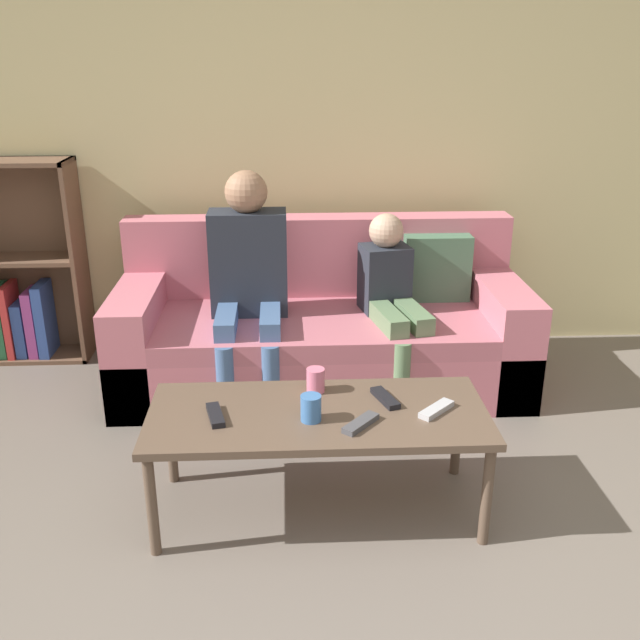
{
  "coord_description": "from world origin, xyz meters",
  "views": [
    {
      "loc": [
        -0.26,
        -1.24,
        1.71
      ],
      "look_at": [
        -0.12,
        1.69,
        0.58
      ],
      "focal_mm": 40.0,
      "sensor_mm": 36.0,
      "label": 1
    }
  ],
  "objects_px": {
    "cup_near": "(311,408)",
    "coffee_table": "(318,421)",
    "cup_far": "(316,380)",
    "tv_remote_1": "(436,409)",
    "person_adult": "(248,270)",
    "bookshelf": "(16,285)",
    "tv_remote_2": "(215,415)",
    "tv_remote_0": "(385,398)",
    "tv_remote_3": "(361,423)",
    "couch": "(323,332)",
    "person_child": "(393,295)"
  },
  "relations": [
    {
      "from": "cup_near",
      "to": "tv_remote_3",
      "type": "bearing_deg",
      "value": -16.54
    },
    {
      "from": "couch",
      "to": "cup_far",
      "type": "distance_m",
      "value": 1.03
    },
    {
      "from": "tv_remote_0",
      "to": "bookshelf",
      "type": "bearing_deg",
      "value": 122.7
    },
    {
      "from": "cup_far",
      "to": "tv_remote_0",
      "type": "distance_m",
      "value": 0.28
    },
    {
      "from": "person_child",
      "to": "cup_near",
      "type": "bearing_deg",
      "value": -124.09
    },
    {
      "from": "tv_remote_0",
      "to": "tv_remote_2",
      "type": "xyz_separation_m",
      "value": [
        -0.64,
        -0.1,
        0.0
      ]
    },
    {
      "from": "person_adult",
      "to": "coffee_table",
      "type": "bearing_deg",
      "value": -75.07
    },
    {
      "from": "couch",
      "to": "tv_remote_3",
      "type": "xyz_separation_m",
      "value": [
        0.07,
        -1.3,
        0.17
      ]
    },
    {
      "from": "tv_remote_1",
      "to": "tv_remote_3",
      "type": "xyz_separation_m",
      "value": [
        -0.29,
        -0.09,
        0.0
      ]
    },
    {
      "from": "bookshelf",
      "to": "person_adult",
      "type": "height_order",
      "value": "bookshelf"
    },
    {
      "from": "coffee_table",
      "to": "tv_remote_3",
      "type": "distance_m",
      "value": 0.2
    },
    {
      "from": "bookshelf",
      "to": "tv_remote_0",
      "type": "height_order",
      "value": "bookshelf"
    },
    {
      "from": "coffee_table",
      "to": "tv_remote_1",
      "type": "xyz_separation_m",
      "value": [
        0.44,
        -0.03,
        0.05
      ]
    },
    {
      "from": "cup_far",
      "to": "person_child",
      "type": "bearing_deg",
      "value": 63.95
    },
    {
      "from": "person_adult",
      "to": "tv_remote_1",
      "type": "bearing_deg",
      "value": -56.99
    },
    {
      "from": "coffee_table",
      "to": "tv_remote_0",
      "type": "distance_m",
      "value": 0.28
    },
    {
      "from": "person_adult",
      "to": "tv_remote_1",
      "type": "xyz_separation_m",
      "value": [
        0.74,
        -1.13,
        -0.21
      ]
    },
    {
      "from": "cup_far",
      "to": "tv_remote_3",
      "type": "height_order",
      "value": "cup_far"
    },
    {
      "from": "couch",
      "to": "tv_remote_0",
      "type": "xyz_separation_m",
      "value": [
        0.18,
        -1.11,
        0.17
      ]
    },
    {
      "from": "coffee_table",
      "to": "cup_near",
      "type": "height_order",
      "value": "cup_near"
    },
    {
      "from": "bookshelf",
      "to": "tv_remote_3",
      "type": "height_order",
      "value": "bookshelf"
    },
    {
      "from": "couch",
      "to": "tv_remote_1",
      "type": "xyz_separation_m",
      "value": [
        0.36,
        -1.21,
        0.17
      ]
    },
    {
      "from": "cup_far",
      "to": "tv_remote_1",
      "type": "height_order",
      "value": "cup_far"
    },
    {
      "from": "cup_far",
      "to": "tv_remote_0",
      "type": "bearing_deg",
      "value": -19.53
    },
    {
      "from": "couch",
      "to": "person_child",
      "type": "xyz_separation_m",
      "value": [
        0.35,
        -0.12,
        0.24
      ]
    },
    {
      "from": "cup_far",
      "to": "couch",
      "type": "bearing_deg",
      "value": 85.34
    },
    {
      "from": "bookshelf",
      "to": "tv_remote_2",
      "type": "height_order",
      "value": "bookshelf"
    },
    {
      "from": "couch",
      "to": "person_child",
      "type": "relative_size",
      "value": 2.3
    },
    {
      "from": "tv_remote_1",
      "to": "cup_near",
      "type": "bearing_deg",
      "value": -129.86
    },
    {
      "from": "cup_near",
      "to": "cup_far",
      "type": "height_order",
      "value": "cup_near"
    },
    {
      "from": "person_child",
      "to": "tv_remote_3",
      "type": "height_order",
      "value": "person_child"
    },
    {
      "from": "couch",
      "to": "tv_remote_1",
      "type": "relative_size",
      "value": 13.7
    },
    {
      "from": "person_adult",
      "to": "tv_remote_0",
      "type": "bearing_deg",
      "value": -61.57
    },
    {
      "from": "cup_near",
      "to": "tv_remote_1",
      "type": "bearing_deg",
      "value": 4.66
    },
    {
      "from": "bookshelf",
      "to": "person_child",
      "type": "bearing_deg",
      "value": -14.76
    },
    {
      "from": "person_child",
      "to": "cup_near",
      "type": "relative_size",
      "value": 9.29
    },
    {
      "from": "tv_remote_1",
      "to": "cup_far",
      "type": "bearing_deg",
      "value": -158.28
    },
    {
      "from": "person_adult",
      "to": "couch",
      "type": "bearing_deg",
      "value": 11.07
    },
    {
      "from": "cup_near",
      "to": "coffee_table",
      "type": "bearing_deg",
      "value": 65.96
    },
    {
      "from": "bookshelf",
      "to": "cup_near",
      "type": "relative_size",
      "value": 11.58
    },
    {
      "from": "coffee_table",
      "to": "cup_far",
      "type": "xyz_separation_m",
      "value": [
        -0.0,
        0.17,
        0.09
      ]
    },
    {
      "from": "couch",
      "to": "person_adult",
      "type": "xyz_separation_m",
      "value": [
        -0.38,
        -0.08,
        0.38
      ]
    },
    {
      "from": "couch",
      "to": "coffee_table",
      "type": "xyz_separation_m",
      "value": [
        -0.08,
        -1.18,
        0.12
      ]
    },
    {
      "from": "tv_remote_0",
      "to": "cup_far",
      "type": "bearing_deg",
      "value": 141.72
    },
    {
      "from": "coffee_table",
      "to": "person_adult",
      "type": "xyz_separation_m",
      "value": [
        -0.3,
        1.1,
        0.26
      ]
    },
    {
      "from": "coffee_table",
      "to": "tv_remote_0",
      "type": "relative_size",
      "value": 7.22
    },
    {
      "from": "person_child",
      "to": "tv_remote_1",
      "type": "height_order",
      "value": "person_child"
    },
    {
      "from": "cup_near",
      "to": "tv_remote_2",
      "type": "height_order",
      "value": "cup_near"
    },
    {
      "from": "cup_near",
      "to": "cup_far",
      "type": "distance_m",
      "value": 0.23
    },
    {
      "from": "person_adult",
      "to": "cup_near",
      "type": "height_order",
      "value": "person_adult"
    }
  ]
}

